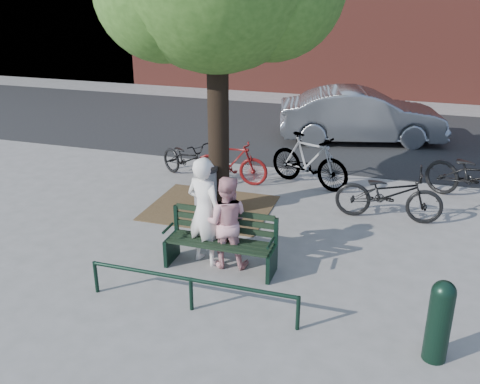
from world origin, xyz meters
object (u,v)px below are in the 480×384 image
(litter_bin, at_px, (206,191))
(bicycle_c, at_px, (389,194))
(person_right, at_px, (226,222))
(parked_car, at_px, (361,116))
(bollard, at_px, (440,318))
(person_left, at_px, (205,211))
(park_bench, at_px, (222,239))

(litter_bin, bearing_deg, bicycle_c, 14.50)
(person_right, relative_size, bicycle_c, 0.76)
(litter_bin, relative_size, bicycle_c, 0.50)
(bicycle_c, distance_m, parked_car, 5.31)
(person_right, distance_m, bollard, 3.46)
(person_left, xyz_separation_m, bicycle_c, (2.71, 2.59, -0.37))
(bicycle_c, height_order, parked_car, parked_car)
(person_left, height_order, litter_bin, person_left)
(park_bench, xyz_separation_m, litter_bin, (-0.96, 1.79, 0.02))
(litter_bin, relative_size, parked_car, 0.22)
(bollard, height_order, bicycle_c, bollard)
(litter_bin, height_order, bicycle_c, bicycle_c)
(bicycle_c, bearing_deg, park_bench, 135.94)
(bollard, bearing_deg, person_right, 155.80)
(person_right, xyz_separation_m, parked_car, (1.31, 7.79, -0.01))
(person_right, height_order, bollard, person_right)
(litter_bin, xyz_separation_m, bicycle_c, (3.37, 0.87, 0.02))
(parked_car, bearing_deg, bicycle_c, 177.20)
(person_left, xyz_separation_m, litter_bin, (-0.66, 1.72, -0.39))
(person_left, bearing_deg, parked_car, -82.94)
(person_left, distance_m, parked_car, 7.96)
(parked_car, bearing_deg, person_left, 153.73)
(bollard, distance_m, parked_car, 9.39)
(park_bench, height_order, person_right, person_right)
(park_bench, bearing_deg, bollard, -22.79)
(park_bench, bearing_deg, person_right, 54.44)
(person_left, bearing_deg, litter_bin, -49.91)
(person_right, height_order, litter_bin, person_right)
(person_right, relative_size, litter_bin, 1.53)
(bicycle_c, bearing_deg, litter_bin, 102.60)
(litter_bin, bearing_deg, person_left, -69.06)
(bollard, relative_size, litter_bin, 1.09)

